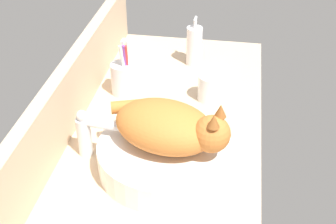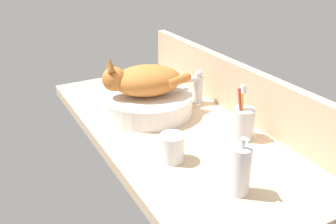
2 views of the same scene
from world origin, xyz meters
The scene contains 8 objects.
ground_plane centered at (0.00, 0.00, -2.00)cm, with size 118.49×55.11×4.00cm, color #D1B28E.
backsplash_panel centered at (0.00, 25.76, 9.41)cm, with size 118.49×3.60×18.81cm, color #CCAD8C.
sink_basin centered at (-15.16, -3.36, 3.59)cm, with size 33.41×33.41×7.19cm, color white.
cat centered at (-15.46, -4.70, 12.95)cm, with size 23.11×30.76×14.00cm.
faucet centered at (-13.51, 16.71, 7.30)cm, with size 3.72×11.86×13.60cm.
soap_dispenser centered at (39.98, -4.27, 6.85)cm, with size 5.40×5.40×16.73cm.
toothbrush_cup centered at (17.29, 15.21, 5.63)cm, with size 7.18×7.18×18.70cm.
water_glass centered at (18.09, -11.70, 3.61)cm, with size 7.38×7.38×8.33cm.
Camera 2 is at (100.40, -58.38, 60.74)cm, focal length 40.00 mm.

